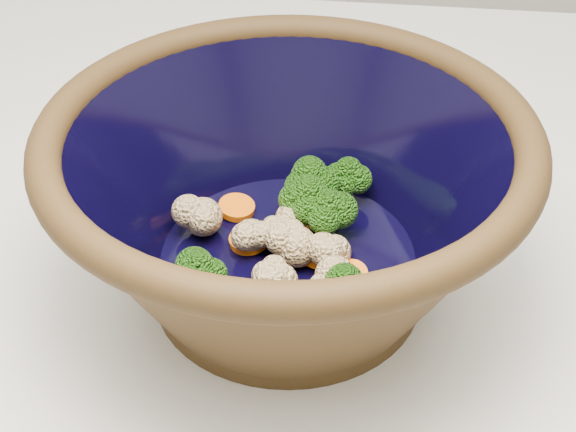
# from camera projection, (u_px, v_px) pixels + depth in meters

# --- Properties ---
(mixing_bowl) EXTENTS (0.36, 0.36, 0.16)m
(mixing_bowl) POSITION_uv_depth(u_px,v_px,m) (288.00, 200.00, 0.60)
(mixing_bowl) COLOR black
(mixing_bowl) RESTS_ON counter
(vegetable_pile) EXTENTS (0.16, 0.18, 0.05)m
(vegetable_pile) POSITION_uv_depth(u_px,v_px,m) (298.00, 229.00, 0.62)
(vegetable_pile) COLOR #608442
(vegetable_pile) RESTS_ON mixing_bowl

